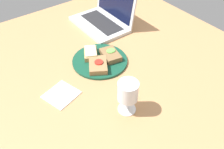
{
  "coord_description": "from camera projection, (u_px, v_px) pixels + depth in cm",
  "views": [
    {
      "loc": [
        69.74,
        -49.3,
        78.14
      ],
      "look_at": [
        8.33,
        -3.55,
        8.0
      ],
      "focal_mm": 40.0,
      "sensor_mm": 36.0,
      "label": 1
    }
  ],
  "objects": [
    {
      "name": "wooden_table",
      "position": [
        107.0,
        72.0,
        1.15
      ],
      "size": [
        140.0,
        140.0,
        3.0
      ],
      "primitive_type": "cube",
      "color": "#B27F51",
      "rests_on": "ground"
    },
    {
      "name": "napkin",
      "position": [
        61.0,
        95.0,
        1.02
      ],
      "size": [
        14.71,
        15.03,
        0.4
      ],
      "primitive_type": "cube",
      "rotation": [
        0.0,
        0.0,
        0.29
      ],
      "color": "white",
      "rests_on": "wooden_table"
    },
    {
      "name": "sandwich_with_cheese",
      "position": [
        91.0,
        53.0,
        1.19
      ],
      "size": [
        11.57,
        10.23,
        3.16
      ],
      "color": "#A88456",
      "rests_on": "plate"
    },
    {
      "name": "laptop",
      "position": [
        104.0,
        18.0,
        1.4
      ],
      "size": [
        32.95,
        23.51,
        19.92
      ],
      "color": "silver",
      "rests_on": "wooden_table"
    },
    {
      "name": "sandwich_with_cucumber",
      "position": [
        110.0,
        55.0,
        1.18
      ],
      "size": [
        11.99,
        9.07,
        2.93
      ],
      "color": "brown",
      "rests_on": "plate"
    },
    {
      "name": "wine_glass",
      "position": [
        128.0,
        93.0,
        0.9
      ],
      "size": [
        7.71,
        7.71,
        14.03
      ],
      "color": "white",
      "rests_on": "wooden_table"
    },
    {
      "name": "sandwich_with_tomato",
      "position": [
        98.0,
        65.0,
        1.12
      ],
      "size": [
        13.66,
        12.62,
        3.09
      ],
      "color": "#937047",
      "rests_on": "plate"
    },
    {
      "name": "plate",
      "position": [
        100.0,
        61.0,
        1.18
      ],
      "size": [
        25.96,
        25.96,
        1.08
      ],
      "primitive_type": "cylinder",
      "color": "#144733",
      "rests_on": "wooden_table"
    }
  ]
}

